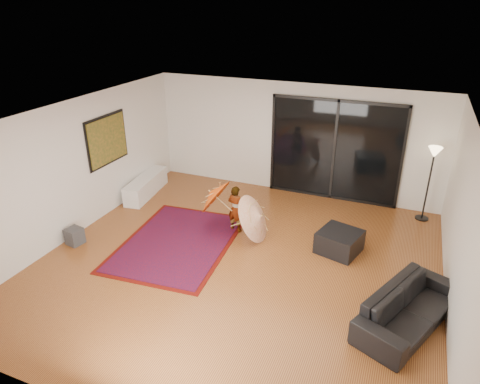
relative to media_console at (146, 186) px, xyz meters
The scene contains 17 objects.
floor 3.79m from the media_console, 30.73° to the right, with size 7.00×7.00×0.00m, color #9B5D2A.
ceiling 4.52m from the media_console, 30.73° to the right, with size 7.00×7.00×0.00m, color white.
wall_back 3.78m from the media_console, 25.75° to the left, with size 7.00×7.00×0.00m, color silver.
wall_front 6.43m from the media_console, 59.11° to the right, with size 7.00×7.00×0.00m, color silver.
wall_left 2.25m from the media_console, 97.37° to the right, with size 7.00×7.00×0.00m, color silver.
wall_right 7.11m from the media_console, 15.98° to the right, with size 7.00×7.00×0.00m, color silver.
sliding_door 4.62m from the media_console, 19.87° to the left, with size 3.06×0.07×2.40m.
painting 1.71m from the media_console, 102.92° to the right, with size 0.04×1.28×1.08m.
media_console is the anchor object (origin of this frame).
speaker 2.52m from the media_console, 90.00° to the right, with size 0.29×0.29×0.33m, color #424244.
persian_rug 2.56m from the media_console, 42.86° to the right, with size 2.29×3.04×0.02m.
sofa 6.67m from the media_console, 21.64° to the right, with size 1.99×0.78×0.58m, color black.
ottoman 4.96m from the media_console, ahead, with size 0.73×0.73×0.42m, color black.
floor_lamp 6.55m from the media_console, 10.65° to the left, with size 0.29×0.29×1.66m.
child 2.88m from the media_console, 16.81° to the right, with size 0.37×0.24×1.01m, color #999999.
parasol_orange 2.42m from the media_console, 21.83° to the right, with size 0.63×0.85×0.88m.
parasol_white 3.49m from the media_console, 16.32° to the right, with size 0.65×0.99×0.99m.
Camera 1 is at (2.53, -6.11, 4.47)m, focal length 32.00 mm.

